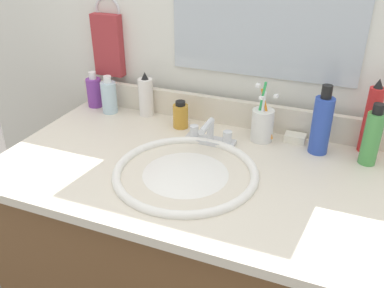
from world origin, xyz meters
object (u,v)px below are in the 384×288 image
(hand_towel, at_px, (108,45))
(faucet, at_px, (210,135))
(bottle_oil_amber, at_px, (181,115))
(soap_bar, at_px, (295,138))
(bottle_toner_green, at_px, (372,137))
(bottle_gel_clear, at_px, (109,97))
(bottle_shampoo_blue, at_px, (322,124))
(bottle_spray_red, at_px, (371,119))
(cup_white_ceramic, at_px, (262,124))
(bottle_cream_purple, at_px, (94,92))
(bottle_lotion_white, at_px, (146,96))

(hand_towel, height_order, faucet, hand_towel)
(bottle_oil_amber, height_order, soap_bar, bottle_oil_amber)
(bottle_toner_green, bearing_deg, bottle_oil_amber, 178.18)
(bottle_gel_clear, relative_size, bottle_shampoo_blue, 0.65)
(bottle_spray_red, relative_size, soap_bar, 3.56)
(bottle_toner_green, height_order, bottle_gel_clear, bottle_toner_green)
(bottle_oil_amber, relative_size, bottle_gel_clear, 0.68)
(faucet, distance_m, bottle_spray_red, 0.48)
(faucet, xyz_separation_m, cup_white_ceramic, (0.14, 0.08, 0.03))
(bottle_gel_clear, bearing_deg, faucet, -12.50)
(bottle_oil_amber, bearing_deg, bottle_cream_purple, 172.70)
(hand_towel, bearing_deg, bottle_toner_green, -7.71)
(bottle_cream_purple, bearing_deg, bottle_spray_red, 0.58)
(bottle_oil_amber, distance_m, bottle_spray_red, 0.59)
(hand_towel, distance_m, bottle_gel_clear, 0.19)
(soap_bar, bearing_deg, bottle_cream_purple, 179.31)
(hand_towel, relative_size, bottle_spray_red, 0.96)
(bottle_cream_purple, height_order, bottle_shampoo_blue, bottle_shampoo_blue)
(hand_towel, distance_m, bottle_cream_purple, 0.18)
(cup_white_ceramic, bearing_deg, hand_towel, 170.83)
(hand_towel, bearing_deg, bottle_lotion_white, -18.60)
(bottle_gel_clear, bearing_deg, bottle_spray_red, 2.50)
(hand_towel, distance_m, bottle_lotion_white, 0.24)
(bottle_spray_red, distance_m, soap_bar, 0.23)
(faucet, relative_size, bottle_lotion_white, 1.00)
(bottle_cream_purple, relative_size, bottle_lotion_white, 0.84)
(faucet, xyz_separation_m, bottle_gel_clear, (-0.42, 0.09, 0.03))
(bottle_toner_green, distance_m, bottle_cream_purple, 0.96)
(faucet, distance_m, bottle_gel_clear, 0.43)
(bottle_toner_green, bearing_deg, bottle_shampoo_blue, 174.07)
(bottle_shampoo_blue, height_order, cup_white_ceramic, bottle_shampoo_blue)
(faucet, xyz_separation_m, bottle_lotion_white, (-0.28, 0.12, 0.04))
(bottle_oil_amber, xyz_separation_m, bottle_cream_purple, (-0.37, 0.05, 0.01))
(bottle_spray_red, height_order, bottle_lotion_white, bottle_spray_red)
(bottle_gel_clear, bearing_deg, bottle_cream_purple, 160.79)
(bottle_lotion_white, bearing_deg, bottle_cream_purple, 179.81)
(bottle_gel_clear, height_order, bottle_cream_purple, bottle_gel_clear)
(faucet, distance_m, cup_white_ceramic, 0.17)
(bottle_spray_red, distance_m, bottle_shampoo_blue, 0.15)
(bottle_spray_red, height_order, bottle_gel_clear, bottle_spray_red)
(bottle_shampoo_blue, bearing_deg, hand_towel, 171.98)
(faucet, bearing_deg, bottle_toner_green, 6.86)
(faucet, height_order, cup_white_ceramic, cup_white_ceramic)
(bottle_toner_green, height_order, bottle_oil_amber, bottle_toner_green)
(bottle_toner_green, height_order, bottle_shampoo_blue, bottle_shampoo_blue)
(bottle_toner_green, distance_m, cup_white_ceramic, 0.32)
(bottle_toner_green, bearing_deg, bottle_cream_purple, 176.06)
(bottle_spray_red, relative_size, bottle_gel_clear, 1.66)
(soap_bar, bearing_deg, cup_white_ceramic, -163.38)
(faucet, distance_m, bottle_oil_amber, 0.15)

